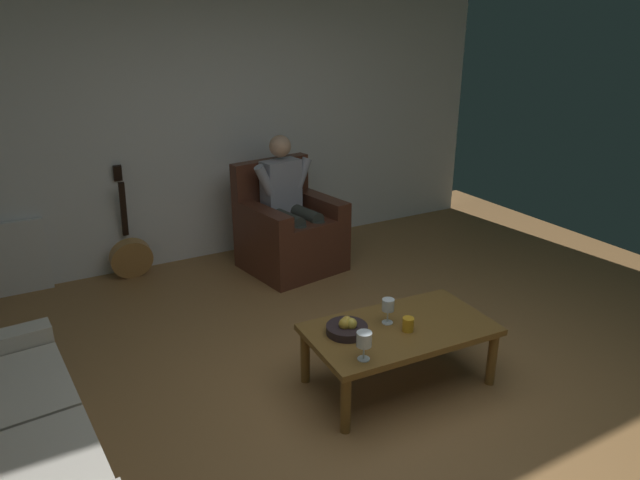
{
  "coord_description": "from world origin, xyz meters",
  "views": [
    {
      "loc": [
        1.77,
        2.15,
        2.15
      ],
      "look_at": [
        -0.18,
        -1.35,
        0.62
      ],
      "focal_mm": 32.04,
      "sensor_mm": 36.0,
      "label": 1
    }
  ],
  "objects_px": {
    "wine_glass_near": "(388,306)",
    "candle_jar": "(408,324)",
    "coffee_table": "(400,334)",
    "wine_glass_far": "(364,341)",
    "fruit_bowl": "(347,328)",
    "person_seated": "(290,200)",
    "guitar": "(131,254)",
    "armchair": "(289,232)"
  },
  "relations": [
    {
      "from": "coffee_table",
      "to": "wine_glass_near",
      "type": "xyz_separation_m",
      "value": [
        0.04,
        -0.08,
        0.16
      ]
    },
    {
      "from": "person_seated",
      "to": "wine_glass_near",
      "type": "relative_size",
      "value": 7.5
    },
    {
      "from": "guitar",
      "to": "armchair",
      "type": "bearing_deg",
      "value": 160.34
    },
    {
      "from": "wine_glass_far",
      "to": "wine_glass_near",
      "type": "bearing_deg",
      "value": -142.39
    },
    {
      "from": "candle_jar",
      "to": "armchair",
      "type": "bearing_deg",
      "value": -95.72
    },
    {
      "from": "wine_glass_near",
      "to": "wine_glass_far",
      "type": "xyz_separation_m",
      "value": [
        0.35,
        0.27,
        0.0
      ]
    },
    {
      "from": "armchair",
      "to": "candle_jar",
      "type": "xyz_separation_m",
      "value": [
        0.21,
        2.06,
        0.1
      ]
    },
    {
      "from": "fruit_bowl",
      "to": "candle_jar",
      "type": "distance_m",
      "value": 0.37
    },
    {
      "from": "candle_jar",
      "to": "guitar",
      "type": "bearing_deg",
      "value": -65.92
    },
    {
      "from": "fruit_bowl",
      "to": "person_seated",
      "type": "bearing_deg",
      "value": -106.21
    },
    {
      "from": "coffee_table",
      "to": "guitar",
      "type": "distance_m",
      "value": 2.72
    },
    {
      "from": "armchair",
      "to": "wine_glass_near",
      "type": "bearing_deg",
      "value": 73.04
    },
    {
      "from": "person_seated",
      "to": "candle_jar",
      "type": "distance_m",
      "value": 2.06
    },
    {
      "from": "candle_jar",
      "to": "fruit_bowl",
      "type": "bearing_deg",
      "value": -24.44
    },
    {
      "from": "person_seated",
      "to": "wine_glass_far",
      "type": "height_order",
      "value": "person_seated"
    },
    {
      "from": "armchair",
      "to": "guitar",
      "type": "distance_m",
      "value": 1.43
    },
    {
      "from": "fruit_bowl",
      "to": "candle_jar",
      "type": "xyz_separation_m",
      "value": [
        -0.34,
        0.15,
        0.01
      ]
    },
    {
      "from": "guitar",
      "to": "fruit_bowl",
      "type": "relative_size",
      "value": 4.0
    },
    {
      "from": "person_seated",
      "to": "guitar",
      "type": "relative_size",
      "value": 1.21
    },
    {
      "from": "coffee_table",
      "to": "wine_glass_near",
      "type": "distance_m",
      "value": 0.19
    },
    {
      "from": "armchair",
      "to": "wine_glass_far",
      "type": "height_order",
      "value": "armchair"
    },
    {
      "from": "person_seated",
      "to": "wine_glass_near",
      "type": "height_order",
      "value": "person_seated"
    },
    {
      "from": "wine_glass_far",
      "to": "candle_jar",
      "type": "height_order",
      "value": "wine_glass_far"
    },
    {
      "from": "guitar",
      "to": "candle_jar",
      "type": "bearing_deg",
      "value": 114.08
    },
    {
      "from": "person_seated",
      "to": "coffee_table",
      "type": "relative_size",
      "value": 1.04
    },
    {
      "from": "fruit_bowl",
      "to": "candle_jar",
      "type": "relative_size",
      "value": 2.93
    },
    {
      "from": "guitar",
      "to": "wine_glass_far",
      "type": "relative_size",
      "value": 5.92
    },
    {
      "from": "person_seated",
      "to": "fruit_bowl",
      "type": "height_order",
      "value": "person_seated"
    },
    {
      "from": "wine_glass_near",
      "to": "candle_jar",
      "type": "xyz_separation_m",
      "value": [
        -0.05,
        0.14,
        -0.07
      ]
    },
    {
      "from": "wine_glass_near",
      "to": "candle_jar",
      "type": "bearing_deg",
      "value": 110.92
    },
    {
      "from": "candle_jar",
      "to": "wine_glass_far",
      "type": "bearing_deg",
      "value": 18.3
    },
    {
      "from": "person_seated",
      "to": "wine_glass_far",
      "type": "bearing_deg",
      "value": 64.87
    },
    {
      "from": "wine_glass_near",
      "to": "candle_jar",
      "type": "distance_m",
      "value": 0.16
    },
    {
      "from": "armchair",
      "to": "person_seated",
      "type": "distance_m",
      "value": 0.31
    },
    {
      "from": "coffee_table",
      "to": "wine_glass_far",
      "type": "height_order",
      "value": "wine_glass_far"
    },
    {
      "from": "coffee_table",
      "to": "wine_glass_far",
      "type": "relative_size",
      "value": 6.91
    },
    {
      "from": "person_seated",
      "to": "coffee_table",
      "type": "distance_m",
      "value": 2.01
    },
    {
      "from": "armchair",
      "to": "guitar",
      "type": "height_order",
      "value": "guitar"
    },
    {
      "from": "guitar",
      "to": "wine_glass_near",
      "type": "xyz_separation_m",
      "value": [
        -1.08,
        2.4,
        0.29
      ]
    },
    {
      "from": "person_seated",
      "to": "coffee_table",
      "type": "height_order",
      "value": "person_seated"
    },
    {
      "from": "coffee_table",
      "to": "armchair",
      "type": "bearing_deg",
      "value": -96.25
    },
    {
      "from": "coffee_table",
      "to": "guitar",
      "type": "bearing_deg",
      "value": -65.64
    }
  ]
}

